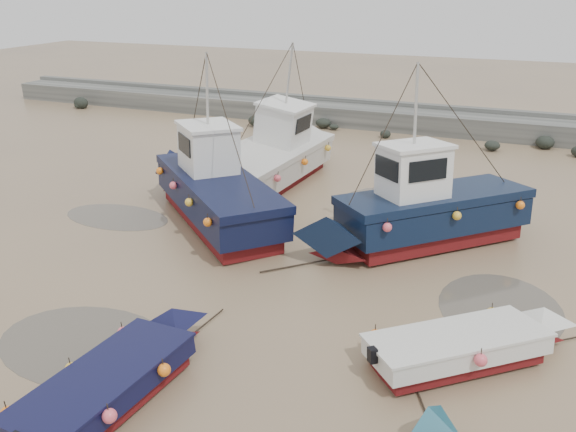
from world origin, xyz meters
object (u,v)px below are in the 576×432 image
cabin_boat_0 (211,186)px  cabin_boat_2 (420,210)px  person (228,218)px  cabin_boat_1 (272,155)px  dinghy_1 (118,375)px  dinghy_3 (471,344)px

cabin_boat_0 → cabin_boat_2: same height
person → cabin_boat_1: bearing=-123.2°
dinghy_1 → cabin_boat_1: 14.78m
dinghy_3 → cabin_boat_1: cabin_boat_1 is taller
dinghy_1 → cabin_boat_2: size_ratio=0.81×
dinghy_3 → person: bearing=-160.2°
dinghy_1 → dinghy_3: 8.25m
dinghy_3 → cabin_boat_0: bearing=-158.1°
dinghy_3 → cabin_boat_2: (-2.29, 6.14, 0.82)m
dinghy_3 → cabin_boat_0: cabin_boat_0 is taller
dinghy_3 → cabin_boat_0: size_ratio=0.64×
dinghy_1 → dinghy_3: size_ratio=1.14×
dinghy_3 → cabin_boat_2: cabin_boat_2 is taller
dinghy_1 → dinghy_3: (7.18, 4.07, -0.00)m
cabin_boat_1 → cabin_boat_2: size_ratio=1.41×
cabin_boat_0 → person: size_ratio=5.34×
dinghy_1 → cabin_boat_2: 11.34m
person → cabin_boat_0: bearing=-17.8°
cabin_boat_0 → person: bearing=-32.4°
cabin_boat_1 → person: cabin_boat_1 is taller
cabin_boat_1 → cabin_boat_2: (7.32, -4.36, 0.05)m
dinghy_1 → dinghy_3: same height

